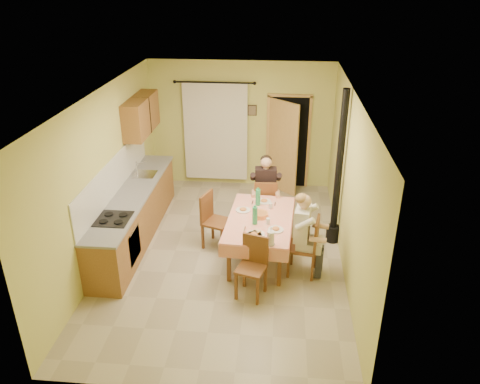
# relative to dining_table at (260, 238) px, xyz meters

# --- Properties ---
(floor) EXTENTS (4.00, 6.00, 0.01)m
(floor) POSITION_rel_dining_table_xyz_m (-0.60, 0.07, -0.38)
(floor) COLOR tan
(floor) RESTS_ON ground
(room_shell) EXTENTS (4.04, 6.04, 2.82)m
(room_shell) POSITION_rel_dining_table_xyz_m (-0.60, 0.07, 1.44)
(room_shell) COLOR #CFCF6A
(room_shell) RESTS_ON ground
(kitchen_run) EXTENTS (0.64, 3.64, 1.56)m
(kitchen_run) POSITION_rel_dining_table_xyz_m (-2.31, 0.46, 0.10)
(kitchen_run) COLOR brown
(kitchen_run) RESTS_ON ground
(upper_cabinets) EXTENTS (0.35, 1.40, 0.70)m
(upper_cabinets) POSITION_rel_dining_table_xyz_m (-2.42, 1.77, 1.57)
(upper_cabinets) COLOR brown
(upper_cabinets) RESTS_ON room_shell
(curtain) EXTENTS (1.70, 0.07, 2.22)m
(curtain) POSITION_rel_dining_table_xyz_m (-1.15, 2.97, 0.88)
(curtain) COLOR black
(curtain) RESTS_ON ground
(doorway) EXTENTS (0.96, 0.61, 2.15)m
(doorway) POSITION_rel_dining_table_xyz_m (0.40, 2.90, 0.67)
(doorway) COLOR black
(doorway) RESTS_ON ground
(dining_table) EXTENTS (1.18, 1.84, 0.76)m
(dining_table) POSITION_rel_dining_table_xyz_m (0.00, 0.00, 0.00)
(dining_table) COLOR #F1937B
(dining_table) RESTS_ON ground
(tableware) EXTENTS (0.82, 1.61, 0.33)m
(tableware) POSITION_rel_dining_table_xyz_m (0.01, -0.10, 0.45)
(tableware) COLOR white
(tableware) RESTS_ON dining_table
(chair_far) EXTENTS (0.45, 0.45, 0.99)m
(chair_far) POSITION_rel_dining_table_xyz_m (0.04, 1.12, -0.09)
(chair_far) COLOR brown
(chair_far) RESTS_ON ground
(chair_near) EXTENTS (0.50, 0.50, 0.96)m
(chair_near) POSITION_rel_dining_table_xyz_m (-0.07, -1.05, -0.09)
(chair_near) COLOR brown
(chair_near) RESTS_ON ground
(chair_right) EXTENTS (0.51, 0.51, 1.01)m
(chair_right) POSITION_rel_dining_table_xyz_m (0.73, -0.39, -0.09)
(chair_right) COLOR brown
(chair_right) RESTS_ON ground
(chair_left) EXTENTS (0.56, 0.56, 1.00)m
(chair_left) POSITION_rel_dining_table_xyz_m (-0.79, 0.31, -0.09)
(chair_left) COLOR brown
(chair_left) RESTS_ON ground
(man_far) EXTENTS (0.60, 0.48, 1.39)m
(man_far) POSITION_rel_dining_table_xyz_m (0.04, 1.14, 0.50)
(man_far) COLOR black
(man_far) RESTS_ON chair_far
(man_right) EXTENTS (0.52, 0.62, 1.39)m
(man_right) POSITION_rel_dining_table_xyz_m (0.71, -0.39, 0.50)
(man_right) COLOR silver
(man_right) RESTS_ON chair_right
(stove_flue) EXTENTS (0.24, 0.24, 2.80)m
(stove_flue) POSITION_rel_dining_table_xyz_m (1.30, 0.67, 0.64)
(stove_flue) COLOR black
(stove_flue) RESTS_ON ground
(picture_back) EXTENTS (0.19, 0.03, 0.23)m
(picture_back) POSITION_rel_dining_table_xyz_m (-0.35, 3.04, 1.37)
(picture_back) COLOR black
(picture_back) RESTS_ON room_shell
(picture_right) EXTENTS (0.03, 0.31, 0.21)m
(picture_right) POSITION_rel_dining_table_xyz_m (1.37, 1.27, 1.47)
(picture_right) COLOR brown
(picture_right) RESTS_ON room_shell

